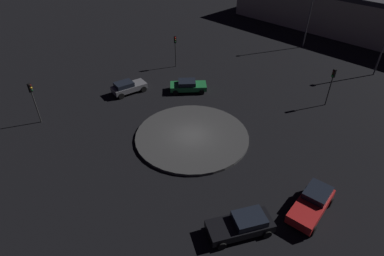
{
  "coord_description": "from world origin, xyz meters",
  "views": [
    {
      "loc": [
        23.89,
        -3.35,
        18.36
      ],
      "look_at": [
        0.0,
        0.0,
        1.07
      ],
      "focal_mm": 29.48,
      "sensor_mm": 36.0,
      "label": 1
    }
  ],
  "objects_px": {
    "car_grey": "(128,87)",
    "traffic_light_west": "(175,45)",
    "car_black": "(242,224)",
    "traffic_light_south": "(33,95)",
    "car_red": "(312,203)",
    "store_building": "(346,7)",
    "car_green": "(188,86)",
    "streetlamp_northwest": "(311,9)",
    "traffic_light_north": "(332,80)"
  },
  "relations": [
    {
      "from": "car_grey",
      "to": "traffic_light_west",
      "type": "bearing_deg",
      "value": 19.17
    },
    {
      "from": "car_black",
      "to": "traffic_light_south",
      "type": "xyz_separation_m",
      "value": [
        -15.74,
        -16.84,
        2.41
      ]
    },
    {
      "from": "car_grey",
      "to": "traffic_light_south",
      "type": "distance_m",
      "value": 10.34
    },
    {
      "from": "car_red",
      "to": "traffic_light_west",
      "type": "xyz_separation_m",
      "value": [
        -26.23,
        -7.27,
        2.22
      ]
    },
    {
      "from": "car_red",
      "to": "car_black",
      "type": "relative_size",
      "value": 0.97
    },
    {
      "from": "car_grey",
      "to": "store_building",
      "type": "xyz_separation_m",
      "value": [
        -19.77,
        37.94,
        2.58
      ]
    },
    {
      "from": "car_grey",
      "to": "car_black",
      "type": "relative_size",
      "value": 0.92
    },
    {
      "from": "car_grey",
      "to": "car_green",
      "type": "bearing_deg",
      "value": -31.39
    },
    {
      "from": "car_green",
      "to": "car_black",
      "type": "relative_size",
      "value": 0.94
    },
    {
      "from": "car_black",
      "to": "store_building",
      "type": "relative_size",
      "value": 0.12
    },
    {
      "from": "car_red",
      "to": "streetlamp_northwest",
      "type": "height_order",
      "value": "streetlamp_northwest"
    },
    {
      "from": "car_grey",
      "to": "streetlamp_northwest",
      "type": "xyz_separation_m",
      "value": [
        -10.96,
        26.63,
        4.96
      ]
    },
    {
      "from": "traffic_light_south",
      "to": "traffic_light_north",
      "type": "relative_size",
      "value": 1.03
    },
    {
      "from": "traffic_light_north",
      "to": "streetlamp_northwest",
      "type": "height_order",
      "value": "streetlamp_northwest"
    },
    {
      "from": "streetlamp_northwest",
      "to": "car_black",
      "type": "bearing_deg",
      "value": -30.31
    },
    {
      "from": "car_red",
      "to": "traffic_light_north",
      "type": "bearing_deg",
      "value": -163.11
    },
    {
      "from": "car_grey",
      "to": "streetlamp_northwest",
      "type": "bearing_deg",
      "value": -4.54
    },
    {
      "from": "traffic_light_north",
      "to": "streetlamp_northwest",
      "type": "distance_m",
      "value": 17.71
    },
    {
      "from": "car_black",
      "to": "traffic_light_south",
      "type": "distance_m",
      "value": 23.17
    },
    {
      "from": "car_black",
      "to": "traffic_light_west",
      "type": "distance_m",
      "value": 27.42
    },
    {
      "from": "car_green",
      "to": "traffic_light_north",
      "type": "relative_size",
      "value": 1.02
    },
    {
      "from": "car_green",
      "to": "store_building",
      "type": "distance_m",
      "value": 37.08
    },
    {
      "from": "car_red",
      "to": "car_grey",
      "type": "distance_m",
      "value": 23.92
    },
    {
      "from": "traffic_light_north",
      "to": "car_grey",
      "type": "bearing_deg",
      "value": -28.91
    },
    {
      "from": "car_black",
      "to": "traffic_light_north",
      "type": "xyz_separation_m",
      "value": [
        -14.88,
        13.66,
        2.32
      ]
    },
    {
      "from": "traffic_light_north",
      "to": "store_building",
      "type": "relative_size",
      "value": 0.11
    },
    {
      "from": "traffic_light_west",
      "to": "traffic_light_south",
      "type": "distance_m",
      "value": 18.93
    },
    {
      "from": "traffic_light_west",
      "to": "store_building",
      "type": "relative_size",
      "value": 0.11
    },
    {
      "from": "traffic_light_south",
      "to": "traffic_light_north",
      "type": "bearing_deg",
      "value": 15.76
    },
    {
      "from": "traffic_light_north",
      "to": "store_building",
      "type": "xyz_separation_m",
      "value": [
        -25.63,
        16.17,
        0.3
      ]
    },
    {
      "from": "traffic_light_north",
      "to": "car_red",
      "type": "bearing_deg",
      "value": 45.49
    },
    {
      "from": "car_red",
      "to": "car_grey",
      "type": "xyz_separation_m",
      "value": [
        -19.71,
        -13.56,
        -0.03
      ]
    },
    {
      "from": "traffic_light_west",
      "to": "store_building",
      "type": "distance_m",
      "value": 34.32
    },
    {
      "from": "traffic_light_west",
      "to": "store_building",
      "type": "height_order",
      "value": "store_building"
    },
    {
      "from": "streetlamp_northwest",
      "to": "store_building",
      "type": "xyz_separation_m",
      "value": [
        -8.81,
        11.31,
        -2.39
      ]
    },
    {
      "from": "traffic_light_west",
      "to": "traffic_light_south",
      "type": "xyz_separation_m",
      "value": [
        11.53,
        -15.02,
        0.11
      ]
    },
    {
      "from": "car_green",
      "to": "traffic_light_south",
      "type": "xyz_separation_m",
      "value": [
        4.45,
        -15.78,
        2.43
      ]
    },
    {
      "from": "traffic_light_west",
      "to": "traffic_light_north",
      "type": "relative_size",
      "value": 0.99
    },
    {
      "from": "car_green",
      "to": "car_red",
      "type": "bearing_deg",
      "value": -66.14
    },
    {
      "from": "car_green",
      "to": "car_red",
      "type": "relative_size",
      "value": 0.97
    },
    {
      "from": "car_red",
      "to": "traffic_light_north",
      "type": "height_order",
      "value": "traffic_light_north"
    },
    {
      "from": "car_grey",
      "to": "traffic_light_north",
      "type": "bearing_deg",
      "value": -41.96
    },
    {
      "from": "car_black",
      "to": "traffic_light_west",
      "type": "bearing_deg",
      "value": -94.01
    },
    {
      "from": "car_red",
      "to": "traffic_light_south",
      "type": "relative_size",
      "value": 1.03
    },
    {
      "from": "car_green",
      "to": "streetlamp_northwest",
      "type": "height_order",
      "value": "streetlamp_northwest"
    },
    {
      "from": "car_black",
      "to": "traffic_light_south",
      "type": "relative_size",
      "value": 1.06
    },
    {
      "from": "traffic_light_west",
      "to": "store_building",
      "type": "xyz_separation_m",
      "value": [
        -13.24,
        31.66,
        0.33
      ]
    },
    {
      "from": "traffic_light_west",
      "to": "streetlamp_northwest",
      "type": "xyz_separation_m",
      "value": [
        -4.43,
        20.35,
        2.71
      ]
    },
    {
      "from": "streetlamp_northwest",
      "to": "store_building",
      "type": "height_order",
      "value": "streetlamp_northwest"
    },
    {
      "from": "car_green",
      "to": "streetlamp_northwest",
      "type": "xyz_separation_m",
      "value": [
        -11.51,
        19.59,
        5.03
      ]
    }
  ]
}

